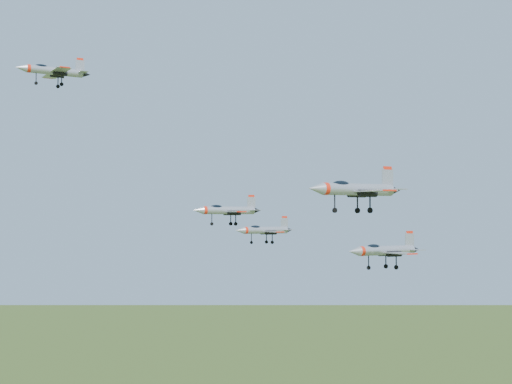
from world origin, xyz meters
TOP-DOWN VIEW (x-y plane):
  - jet_lead at (-22.10, 11.67)m, footprint 10.58×8.68m
  - jet_left_high at (1.99, 4.69)m, footprint 10.96×9.12m
  - jet_right_high at (5.23, -21.42)m, footprint 13.67×11.25m
  - jet_left_low at (12.35, 10.99)m, footprint 10.75×8.86m
  - jet_right_low at (19.36, -10.41)m, footprint 12.86×10.60m

SIDE VIEW (x-z plane):
  - jet_right_low at x=19.36m, z-range 117.61..121.05m
  - jet_left_low at x=12.35m, z-range 120.51..123.39m
  - jet_left_high at x=1.99m, z-range 123.64..126.57m
  - jet_right_high at x=5.23m, z-range 125.60..129.26m
  - jet_lead at x=-22.10m, z-range 143.24..146.08m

